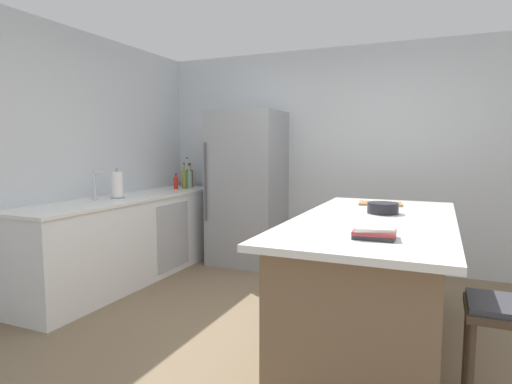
# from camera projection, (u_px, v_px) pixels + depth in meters

# --- Properties ---
(ground_plane) EXTENTS (7.20, 7.20, 0.00)m
(ground_plane) POSITION_uv_depth(u_px,v_px,m) (292.00, 341.00, 3.16)
(ground_plane) COLOR #7A664C
(wall_rear) EXTENTS (6.00, 0.10, 2.60)m
(wall_rear) POSITION_uv_depth(u_px,v_px,m) (353.00, 158.00, 5.08)
(wall_rear) COLOR silver
(wall_rear) RESTS_ON ground_plane
(wall_left) EXTENTS (0.10, 6.00, 2.60)m
(wall_left) POSITION_uv_depth(u_px,v_px,m) (44.00, 161.00, 3.99)
(wall_left) COLOR silver
(wall_left) RESTS_ON ground_plane
(counter_run_left) EXTENTS (0.66, 2.76, 0.91)m
(counter_run_left) POSITION_uv_depth(u_px,v_px,m) (131.00, 238.00, 4.61)
(counter_run_left) COLOR white
(counter_run_left) RESTS_ON ground_plane
(kitchen_island) EXTENTS (1.05, 2.24, 0.94)m
(kitchen_island) POSITION_uv_depth(u_px,v_px,m) (373.00, 282.00, 3.03)
(kitchen_island) COLOR #7A6047
(kitchen_island) RESTS_ON ground_plane
(refrigerator) EXTENTS (0.83, 0.73, 1.86)m
(refrigerator) POSITION_uv_depth(u_px,v_px,m) (247.00, 188.00, 5.23)
(refrigerator) COLOR #93969B
(refrigerator) RESTS_ON ground_plane
(bar_stool) EXTENTS (0.36, 0.36, 0.69)m
(bar_stool) POSITION_uv_depth(u_px,v_px,m) (505.00, 328.00, 2.06)
(bar_stool) COLOR #473828
(bar_stool) RESTS_ON ground_plane
(sink_faucet) EXTENTS (0.15, 0.05, 0.30)m
(sink_faucet) POSITION_uv_depth(u_px,v_px,m) (96.00, 185.00, 4.17)
(sink_faucet) COLOR silver
(sink_faucet) RESTS_ON counter_run_left
(paper_towel_roll) EXTENTS (0.14, 0.14, 0.31)m
(paper_towel_roll) POSITION_uv_depth(u_px,v_px,m) (117.00, 185.00, 4.41)
(paper_towel_roll) COLOR gray
(paper_towel_roll) RESTS_ON counter_run_left
(soda_bottle) EXTENTS (0.07, 0.07, 0.39)m
(soda_bottle) POSITION_uv_depth(u_px,v_px,m) (187.00, 175.00, 5.73)
(soda_bottle) COLOR silver
(soda_bottle) RESTS_ON counter_run_left
(whiskey_bottle) EXTENTS (0.09, 0.09, 0.32)m
(whiskey_bottle) POSITION_uv_depth(u_px,v_px,m) (190.00, 178.00, 5.60)
(whiskey_bottle) COLOR brown
(whiskey_bottle) RESTS_ON counter_run_left
(gin_bottle) EXTENTS (0.07, 0.07, 0.30)m
(gin_bottle) POSITION_uv_depth(u_px,v_px,m) (189.00, 179.00, 5.49)
(gin_bottle) COLOR #8CB79E
(gin_bottle) RESTS_ON counter_run_left
(olive_oil_bottle) EXTENTS (0.06, 0.06, 0.33)m
(olive_oil_bottle) POSITION_uv_depth(u_px,v_px,m) (184.00, 179.00, 5.42)
(olive_oil_bottle) COLOR olive
(olive_oil_bottle) RESTS_ON counter_run_left
(hot_sauce_bottle) EXTENTS (0.06, 0.06, 0.20)m
(hot_sauce_bottle) POSITION_uv_depth(u_px,v_px,m) (176.00, 183.00, 5.37)
(hot_sauce_bottle) COLOR red
(hot_sauce_bottle) RESTS_ON counter_run_left
(cookbook_stack) EXTENTS (0.23, 0.19, 0.06)m
(cookbook_stack) POSITION_uv_depth(u_px,v_px,m) (374.00, 233.00, 2.32)
(cookbook_stack) COLOR #2D2D33
(cookbook_stack) RESTS_ON kitchen_island
(mixing_bowl) EXTENTS (0.23, 0.23, 0.08)m
(mixing_bowl) POSITION_uv_depth(u_px,v_px,m) (383.00, 208.00, 3.19)
(mixing_bowl) COLOR black
(mixing_bowl) RESTS_ON kitchen_island
(cutting_board) EXTENTS (0.38, 0.25, 0.02)m
(cutting_board) POSITION_uv_depth(u_px,v_px,m) (380.00, 204.00, 3.68)
(cutting_board) COLOR #9E7042
(cutting_board) RESTS_ON kitchen_island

